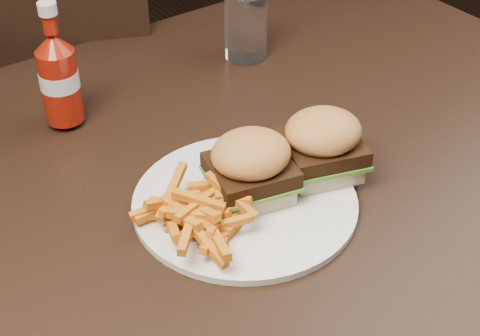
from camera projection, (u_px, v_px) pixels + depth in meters
dining_table at (225, 169)px, 0.97m from camera, size 1.20×0.80×0.04m
chair_far at (61, 140)px, 1.55m from camera, size 0.53×0.53×0.04m
plate at (245, 202)px, 0.88m from camera, size 0.27×0.27×0.01m
sandwich_half_a at (251, 187)px, 0.87m from camera, size 0.10×0.10×0.02m
sandwich_half_b at (321, 164)px, 0.91m from camera, size 0.10×0.10×0.02m
fries_pile at (201, 208)px, 0.83m from camera, size 0.15×0.15×0.05m
ketchup_bottle at (60, 86)px, 0.99m from camera, size 0.06×0.06×0.10m
tumbler at (246, 24)px, 1.15m from camera, size 0.07×0.07×0.11m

